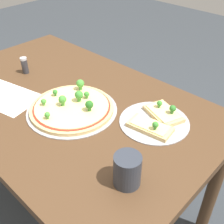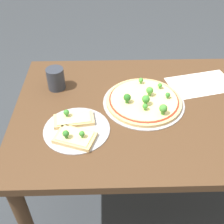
{
  "view_description": "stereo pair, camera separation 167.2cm",
  "coord_description": "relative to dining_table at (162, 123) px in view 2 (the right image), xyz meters",
  "views": [
    {
      "loc": [
        -0.85,
        0.6,
        1.44
      ],
      "look_at": [
        -0.24,
        -0.05,
        0.78
      ],
      "focal_mm": 45.0,
      "sensor_mm": 36.0,
      "label": 1
    },
    {
      "loc": [
        -0.26,
        -0.96,
        1.56
      ],
      "look_at": [
        -0.24,
        -0.05,
        0.78
      ],
      "focal_mm": 45.0,
      "sensor_mm": 36.0,
      "label": 2
    }
  ],
  "objects": [
    {
      "name": "ground_plane",
      "position": [
        0.0,
        0.0,
        -0.66
      ],
      "size": [
        8.0,
        8.0,
        0.0
      ],
      "primitive_type": "plane",
      "color": "#33383D"
    },
    {
      "name": "dining_table",
      "position": [
        0.0,
        0.0,
        0.0
      ],
      "size": [
        1.34,
        0.83,
        0.76
      ],
      "color": "#4C331E",
      "rests_on": "ground_plane"
    },
    {
      "name": "pizza_tray_whole",
      "position": [
        -0.09,
        0.03,
        0.11
      ],
      "size": [
        0.37,
        0.37,
        0.07
      ],
      "color": "#A3A3A8",
      "rests_on": "dining_table"
    },
    {
      "name": "pizza_tray_slice",
      "position": [
        -0.39,
        -0.14,
        0.11
      ],
      "size": [
        0.27,
        0.27,
        0.06
      ],
      "color": "#A3A3A8",
      "rests_on": "dining_table"
    },
    {
      "name": "drinking_cup",
      "position": [
        -0.5,
        0.16,
        0.15
      ],
      "size": [
        0.08,
        0.08,
        0.11
      ],
      "primitive_type": "cylinder",
      "color": "#2D333D",
      "rests_on": "dining_table"
    },
    {
      "name": "paper_menu",
      "position": [
        0.21,
        0.17,
        0.1
      ],
      "size": [
        0.35,
        0.25,
        0.0
      ],
      "primitive_type": "cube",
      "rotation": [
        0.0,
        0.0,
        0.22
      ],
      "color": "white",
      "rests_on": "dining_table"
    }
  ]
}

